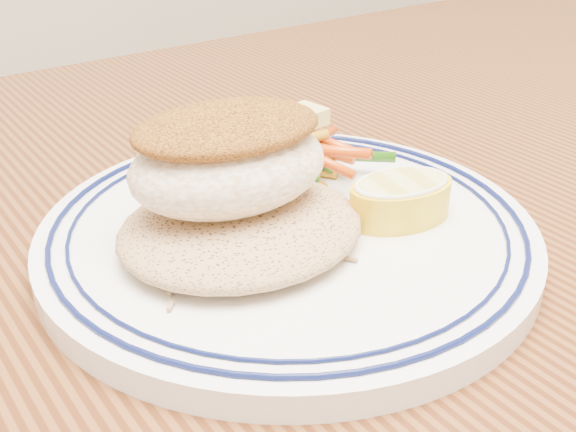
{
  "coord_description": "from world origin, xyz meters",
  "views": [
    {
      "loc": [
        -0.24,
        -0.25,
        0.96
      ],
      "look_at": [
        -0.04,
        0.04,
        0.77
      ],
      "focal_mm": 45.0,
      "sensor_mm": 36.0,
      "label": 1
    }
  ],
  "objects_px": {
    "dining_table": "(371,388)",
    "rice_pilaf": "(241,222)",
    "vegetable_pile": "(292,151)",
    "lemon_wedge": "(400,197)",
    "plate": "(288,233)",
    "fish_fillet": "(228,157)"
  },
  "relations": [
    {
      "from": "plate",
      "to": "rice_pilaf",
      "type": "distance_m",
      "value": 0.04
    },
    {
      "from": "vegetable_pile",
      "to": "lemon_wedge",
      "type": "xyz_separation_m",
      "value": [
        0.01,
        -0.09,
        -0.0
      ]
    },
    {
      "from": "rice_pilaf",
      "to": "lemon_wedge",
      "type": "relative_size",
      "value": 1.97
    },
    {
      "from": "lemon_wedge",
      "to": "plate",
      "type": "bearing_deg",
      "value": 150.6
    },
    {
      "from": "plate",
      "to": "rice_pilaf",
      "type": "height_order",
      "value": "rice_pilaf"
    },
    {
      "from": "plate",
      "to": "vegetable_pile",
      "type": "xyz_separation_m",
      "value": [
        0.04,
        0.06,
        0.02
      ]
    },
    {
      "from": "dining_table",
      "to": "rice_pilaf",
      "type": "height_order",
      "value": "rice_pilaf"
    },
    {
      "from": "dining_table",
      "to": "vegetable_pile",
      "type": "xyz_separation_m",
      "value": [
        0.0,
        0.09,
        0.13
      ]
    },
    {
      "from": "dining_table",
      "to": "plate",
      "type": "height_order",
      "value": "plate"
    },
    {
      "from": "rice_pilaf",
      "to": "lemon_wedge",
      "type": "height_order",
      "value": "rice_pilaf"
    },
    {
      "from": "dining_table",
      "to": "fish_fillet",
      "type": "height_order",
      "value": "fish_fillet"
    },
    {
      "from": "rice_pilaf",
      "to": "vegetable_pile",
      "type": "xyz_separation_m",
      "value": [
        0.07,
        0.06,
        0.0
      ]
    },
    {
      "from": "dining_table",
      "to": "plate",
      "type": "distance_m",
      "value": 0.12
    },
    {
      "from": "rice_pilaf",
      "to": "vegetable_pile",
      "type": "distance_m",
      "value": 0.1
    },
    {
      "from": "dining_table",
      "to": "lemon_wedge",
      "type": "height_order",
      "value": "lemon_wedge"
    },
    {
      "from": "fish_fillet",
      "to": "rice_pilaf",
      "type": "bearing_deg",
      "value": -92.38
    },
    {
      "from": "dining_table",
      "to": "vegetable_pile",
      "type": "relative_size",
      "value": 13.87
    },
    {
      "from": "fish_fillet",
      "to": "vegetable_pile",
      "type": "relative_size",
      "value": 1.04
    },
    {
      "from": "plate",
      "to": "lemon_wedge",
      "type": "height_order",
      "value": "lemon_wedge"
    },
    {
      "from": "plate",
      "to": "fish_fillet",
      "type": "relative_size",
      "value": 2.43
    },
    {
      "from": "vegetable_pile",
      "to": "plate",
      "type": "bearing_deg",
      "value": -127.22
    },
    {
      "from": "rice_pilaf",
      "to": "vegetable_pile",
      "type": "height_order",
      "value": "vegetable_pile"
    }
  ]
}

